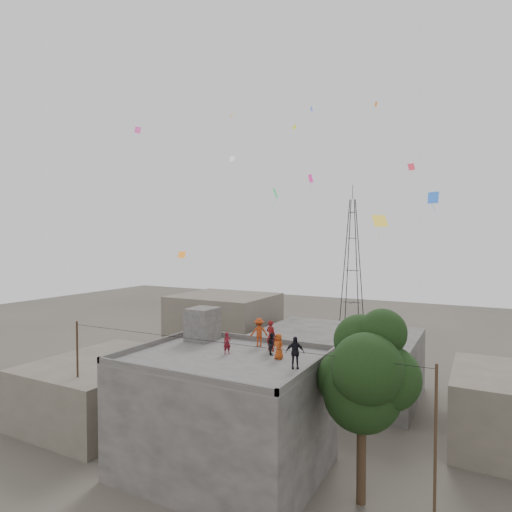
% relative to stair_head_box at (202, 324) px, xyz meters
% --- Properties ---
extents(ground, '(140.00, 140.00, 0.00)m').
position_rel_stair_head_box_xyz_m(ground, '(3.20, -2.60, -7.10)').
color(ground, '#403C34').
rests_on(ground, ground).
extents(main_building, '(10.00, 8.00, 6.10)m').
position_rel_stair_head_box_xyz_m(main_building, '(3.20, -2.60, -4.05)').
color(main_building, '#454340').
rests_on(main_building, ground).
extents(parapet, '(10.00, 8.00, 0.30)m').
position_rel_stair_head_box_xyz_m(parapet, '(3.20, -2.60, -0.85)').
color(parapet, '#454340').
rests_on(parapet, main_building).
extents(stair_head_box, '(1.60, 1.80, 2.00)m').
position_rel_stair_head_box_xyz_m(stair_head_box, '(0.00, 0.00, 0.00)').
color(stair_head_box, '#454340').
rests_on(stair_head_box, main_building).
extents(neighbor_west, '(8.00, 10.00, 4.00)m').
position_rel_stair_head_box_xyz_m(neighbor_west, '(-7.80, -0.60, -5.10)').
color(neighbor_west, '#5F594B').
rests_on(neighbor_west, ground).
extents(neighbor_north, '(12.00, 9.00, 5.00)m').
position_rel_stair_head_box_xyz_m(neighbor_north, '(5.20, 11.40, -4.60)').
color(neighbor_north, '#454340').
rests_on(neighbor_north, ground).
extents(neighbor_northwest, '(9.00, 8.00, 7.00)m').
position_rel_stair_head_box_xyz_m(neighbor_northwest, '(-6.80, 13.40, -3.60)').
color(neighbor_northwest, '#5F594B').
rests_on(neighbor_northwest, ground).
extents(tree, '(4.90, 4.60, 9.10)m').
position_rel_stair_head_box_xyz_m(tree, '(10.57, -2.00, -1.00)').
color(tree, black).
rests_on(tree, ground).
extents(utility_line, '(20.12, 0.62, 7.40)m').
position_rel_stair_head_box_xyz_m(utility_line, '(3.70, -3.85, -3.27)').
color(utility_line, black).
rests_on(utility_line, ground).
extents(transmission_tower, '(2.97, 2.97, 20.01)m').
position_rel_stair_head_box_xyz_m(transmission_tower, '(-0.80, 37.40, 1.97)').
color(transmission_tower, black).
rests_on(transmission_tower, ground).
extents(person_red_adult, '(0.70, 0.54, 1.70)m').
position_rel_stair_head_box_xyz_m(person_red_adult, '(4.87, -0.33, -0.15)').
color(person_red_adult, maroon).
rests_on(person_red_adult, main_building).
extents(person_orange_child, '(0.75, 0.60, 1.33)m').
position_rel_stair_head_box_xyz_m(person_orange_child, '(5.94, -1.65, -0.34)').
color(person_orange_child, '#B14314').
rests_on(person_orange_child, main_building).
extents(person_dark_child, '(0.67, 0.72, 1.17)m').
position_rel_stair_head_box_xyz_m(person_dark_child, '(5.27, -1.02, -0.42)').
color(person_dark_child, black).
rests_on(person_dark_child, main_building).
extents(person_dark_adult, '(0.98, 0.74, 1.55)m').
position_rel_stair_head_box_xyz_m(person_dark_adult, '(7.32, -2.76, -0.23)').
color(person_dark_adult, black).
rests_on(person_dark_adult, main_building).
extents(person_orange_adult, '(1.20, 1.13, 1.63)m').
position_rel_stair_head_box_xyz_m(person_orange_adult, '(3.78, 0.31, -0.18)').
color(person_orange_adult, '#A83813').
rests_on(person_orange_adult, main_building).
extents(person_red_child, '(0.49, 0.51, 1.17)m').
position_rel_stair_head_box_xyz_m(person_red_child, '(3.05, -2.04, -0.41)').
color(person_red_child, maroon).
rests_on(person_red_child, main_building).
extents(kites, '(20.39, 15.21, 12.16)m').
position_rel_stair_head_box_xyz_m(kites, '(4.40, 3.69, 9.48)').
color(kites, orange).
rests_on(kites, ground).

